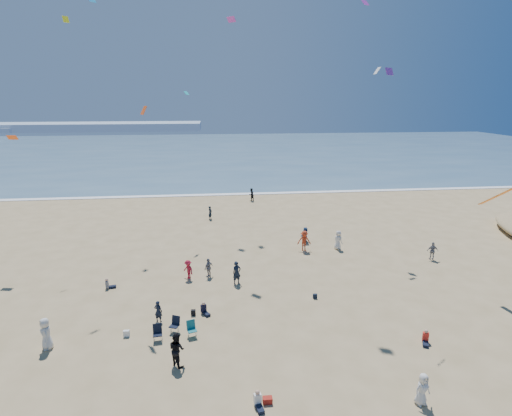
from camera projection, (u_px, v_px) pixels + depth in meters
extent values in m
cube|color=#476B84|center=(213.00, 151.00, 106.69)|extent=(220.00, 100.00, 0.06)
cube|color=white|center=(215.00, 195.00, 58.81)|extent=(220.00, 1.20, 0.08)
cube|color=#7A8EA8|center=(72.00, 127.00, 171.72)|extent=(110.00, 20.00, 3.20)
imported|color=#AC3318|center=(304.00, 241.00, 37.27)|extent=(1.31, 0.84, 1.93)
imported|color=gray|center=(433.00, 251.00, 35.20)|extent=(1.02, 0.60, 1.63)
imported|color=black|center=(177.00, 349.00, 21.27)|extent=(1.16, 1.17, 1.91)
imported|color=silver|center=(46.00, 334.00, 22.67)|extent=(0.96, 1.10, 1.90)
imported|color=black|center=(158.00, 311.00, 25.44)|extent=(0.62, 0.51, 1.46)
imported|color=#2E4D7E|center=(305.00, 235.00, 39.40)|extent=(1.19, 1.49, 1.58)
imported|color=silver|center=(422.00, 389.00, 18.56)|extent=(0.89, 0.69, 1.61)
imported|color=gray|center=(209.00, 268.00, 31.84)|extent=(0.89, 0.95, 1.57)
imported|color=maroon|center=(188.00, 269.00, 31.53)|extent=(1.10, 1.13, 1.55)
imported|color=black|center=(237.00, 273.00, 30.60)|extent=(0.78, 0.65, 1.82)
imported|color=black|center=(210.00, 213.00, 46.89)|extent=(0.61, 0.69, 1.59)
imported|color=black|center=(251.00, 195.00, 55.26)|extent=(1.09, 1.07, 1.78)
imported|color=silver|center=(338.00, 240.00, 37.63)|extent=(0.95, 1.06, 1.82)
cube|color=silver|center=(127.00, 333.00, 24.00)|extent=(0.35, 0.20, 0.40)
cube|color=black|center=(193.00, 313.00, 26.34)|extent=(0.30, 0.22, 0.38)
cube|color=maroon|center=(267.00, 400.00, 18.78)|extent=(0.45, 0.30, 0.30)
cube|color=black|center=(315.00, 296.00, 28.55)|extent=(0.28, 0.18, 0.34)
cube|color=#E14D16|center=(12.00, 137.00, 32.43)|extent=(0.89, 0.45, 0.38)
cube|color=purple|center=(365.00, 3.00, 36.90)|extent=(0.72, 0.67, 0.50)
cube|color=#21C0CB|center=(186.00, 93.00, 39.57)|extent=(0.54, 0.74, 0.34)
cube|color=#1382C6|center=(92.00, 0.00, 29.38)|extent=(0.60, 0.61, 0.38)
cube|color=purple|center=(231.00, 19.00, 33.62)|extent=(0.80, 0.79, 0.43)
cube|color=#CA430E|center=(144.00, 110.00, 25.83)|extent=(0.58, 0.81, 0.55)
cube|color=#632C95|center=(389.00, 71.00, 25.30)|extent=(0.75, 0.60, 0.46)
cube|color=yellow|center=(66.00, 19.00, 34.46)|extent=(0.52, 0.49, 0.55)
cube|color=silver|center=(377.00, 71.00, 36.25)|extent=(0.46, 0.61, 0.62)
cube|color=orange|center=(497.00, 196.00, 27.52)|extent=(0.35, 2.64, 1.87)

